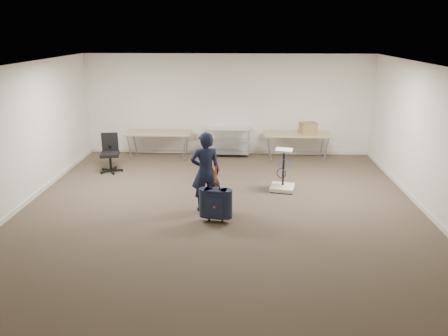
{
  "coord_description": "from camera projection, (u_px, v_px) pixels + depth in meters",
  "views": [
    {
      "loc": [
        0.41,
        -7.67,
        3.44
      ],
      "look_at": [
        0.07,
        0.3,
        0.89
      ],
      "focal_mm": 35.0,
      "sensor_mm": 36.0,
      "label": 1
    }
  ],
  "objects": [
    {
      "name": "folding_table_left",
      "position": [
        158.0,
        134.0,
        12.0
      ],
      "size": [
        1.8,
        0.75,
        0.73
      ],
      "color": "#99865E",
      "rests_on": "ground"
    },
    {
      "name": "equipment_cart",
      "position": [
        283.0,
        180.0,
        9.68
      ],
      "size": [
        0.61,
        0.61,
        0.94
      ],
      "color": "beige",
      "rests_on": "ground"
    },
    {
      "name": "suitcase",
      "position": [
        216.0,
        203.0,
        8.03
      ],
      "size": [
        0.43,
        0.28,
        1.09
      ],
      "color": "black",
      "rests_on": "ground"
    },
    {
      "name": "office_chair",
      "position": [
        111.0,
        160.0,
        10.95
      ],
      "size": [
        0.58,
        0.58,
        0.96
      ],
      "color": "black",
      "rests_on": "ground"
    },
    {
      "name": "cardboard_box",
      "position": [
        308.0,
        128.0,
        11.74
      ],
      "size": [
        0.49,
        0.41,
        0.31
      ],
      "primitive_type": "cube",
      "rotation": [
        0.0,
        0.0,
        0.28
      ],
      "color": "olive",
      "rests_on": "folding_table_right"
    },
    {
      "name": "room_shell",
      "position": [
        223.0,
        189.0,
        9.67
      ],
      "size": [
        8.0,
        9.0,
        9.0
      ],
      "color": "silver",
      "rests_on": "ground"
    },
    {
      "name": "ground",
      "position": [
        220.0,
        217.0,
        8.37
      ],
      "size": [
        9.0,
        9.0,
        0.0
      ],
      "primitive_type": "plane",
      "color": "#433529",
      "rests_on": "ground"
    },
    {
      "name": "folding_table_right",
      "position": [
        297.0,
        135.0,
        11.84
      ],
      "size": [
        1.8,
        0.75,
        0.73
      ],
      "color": "#99865E",
      "rests_on": "ground"
    },
    {
      "name": "wire_shelf",
      "position": [
        228.0,
        141.0,
        12.23
      ],
      "size": [
        1.22,
        0.47,
        0.8
      ],
      "color": "silver",
      "rests_on": "ground"
    },
    {
      "name": "person",
      "position": [
        206.0,
        172.0,
        8.45
      ],
      "size": [
        0.64,
        0.49,
        1.59
      ],
      "primitive_type": "imported",
      "rotation": [
        0.0,
        0.0,
        3.35
      ],
      "color": "black",
      "rests_on": "ground"
    }
  ]
}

